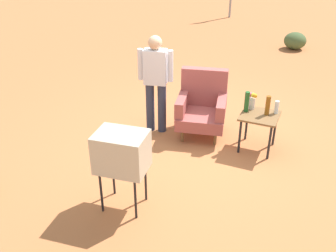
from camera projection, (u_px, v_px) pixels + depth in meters
ground_plane at (204, 137)px, 6.34m from camera, size 60.00×60.00×0.00m
armchair at (202, 105)px, 6.27m from camera, size 0.91×0.93×1.06m
side_table at (259, 120)px, 5.79m from camera, size 0.56×0.56×0.59m
tv_on_stand at (122, 152)px, 4.45m from camera, size 0.65×0.51×1.03m
person_standing at (156, 79)px, 6.12m from camera, size 0.56×0.30×1.64m
bottle_wine_green at (247, 102)px, 5.79m from camera, size 0.07×0.07×0.32m
bottle_short_clear at (277, 107)px, 5.75m from camera, size 0.06×0.06×0.20m
bottle_tall_amber at (268, 106)px, 5.69m from camera, size 0.07×0.07×0.30m
flower_vase at (252, 100)px, 5.87m from camera, size 0.15×0.10×0.27m
shrub_near at (295, 41)px, 10.68m from camera, size 0.61×0.61×0.47m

